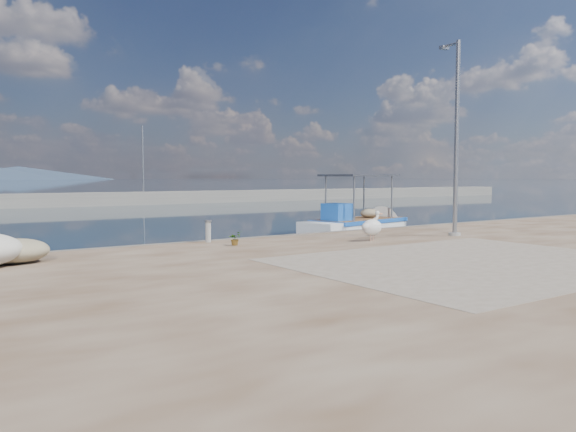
% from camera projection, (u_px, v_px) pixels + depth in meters
% --- Properties ---
extents(ground, '(1400.00, 1400.00, 0.00)m').
position_uv_depth(ground, '(363.00, 269.00, 16.07)').
color(ground, '#162635').
rests_on(ground, ground).
extents(quay, '(44.00, 22.00, 0.50)m').
position_uv_depth(quay, '(566.00, 297.00, 11.11)').
color(quay, '#503623').
rests_on(quay, ground).
extents(quay_patch, '(9.00, 7.00, 0.01)m').
position_uv_depth(quay_patch, '(473.00, 261.00, 14.13)').
color(quay_patch, gray).
rests_on(quay_patch, quay).
extents(breakwater, '(120.00, 2.20, 7.50)m').
position_uv_depth(breakwater, '(55.00, 200.00, 48.99)').
color(breakwater, gray).
rests_on(breakwater, ground).
extents(boat_right, '(6.96, 3.42, 3.21)m').
position_uv_depth(boat_right, '(358.00, 227.00, 26.53)').
color(boat_right, white).
rests_on(boat_right, ground).
extents(pelican, '(1.04, 0.57, 1.00)m').
position_uv_depth(pelican, '(372.00, 227.00, 18.72)').
color(pelican, tan).
rests_on(pelican, quay).
extents(lamp_post, '(0.44, 0.96, 7.00)m').
position_uv_depth(lamp_post, '(456.00, 145.00, 20.25)').
color(lamp_post, gray).
rests_on(lamp_post, quay).
extents(bollard_near, '(0.24, 0.24, 0.73)m').
position_uv_depth(bollard_near, '(208.00, 230.00, 18.33)').
color(bollard_near, gray).
rests_on(bollard_near, quay).
extents(potted_plant, '(0.48, 0.45, 0.42)m').
position_uv_depth(potted_plant, '(235.00, 238.00, 17.50)').
color(potted_plant, '#33722D').
rests_on(potted_plant, quay).
extents(net_pile_b, '(1.56, 1.21, 0.61)m').
position_uv_depth(net_pile_b, '(16.00, 251.00, 13.85)').
color(net_pile_b, tan).
rests_on(net_pile_b, quay).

